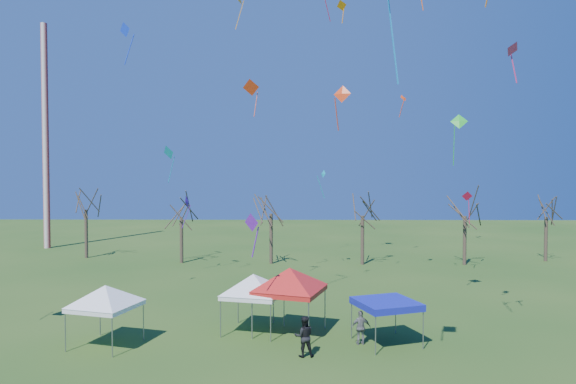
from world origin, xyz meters
The scene contains 26 objects.
ground centered at (0.00, 0.00, 0.00)m, with size 140.00×140.00×0.00m, color #264D18.
radio_mast centered at (-28.00, 34.00, 12.50)m, with size 0.70×0.70×25.00m, color silver.
tree_0 centered at (-20.85, 27.38, 6.49)m, with size 3.83×3.83×8.44m.
tree_1 centered at (-10.77, 24.65, 5.79)m, with size 3.42×3.42×7.54m.
tree_2 centered at (-2.37, 24.38, 6.29)m, with size 3.71×3.71×8.18m.
tree_3 centered at (6.03, 24.04, 6.08)m, with size 3.59×3.59×7.91m.
tree_4 centered at (15.36, 24.00, 6.06)m, with size 3.58×3.58×7.89m.
tree_5 centered at (23.72, 26.07, 5.73)m, with size 3.39×3.39×7.46m.
tent_white_west centered at (-9.27, 1.51, 2.74)m, with size 3.71×3.71×3.40m.
tent_white_mid centered at (-2.31, 3.81, 2.85)m, with size 3.90×3.90×3.53m.
tent_red centered at (-0.40, 3.56, 3.21)m, with size 4.27×4.27×3.98m.
tent_blue centered at (4.34, 1.99, 1.96)m, with size 3.45×3.45×2.13m.
person_dark centered at (0.30, 0.18, 0.93)m, with size 0.90×0.70×1.85m, color black.
person_grey centered at (3.09, 1.88, 0.83)m, with size 0.97×0.40×1.65m, color slate.
kite_19 centered at (8.21, 17.02, 14.12)m, with size 0.81×0.79×1.80m.
kite_7 centered at (-12.02, 13.17, 18.35)m, with size 1.14×1.04×3.08m.
kite_11 centered at (-3.19, 12.99, 14.33)m, with size 1.33×0.91×2.68m.
kite_17 centered at (9.94, 8.89, 11.49)m, with size 1.14×0.76×3.20m.
kite_13 centered at (-9.15, 19.78, 5.96)m, with size 0.77×1.07×2.73m.
kite_1 centered at (-2.17, 1.45, 5.96)m, with size 0.82×0.73×2.08m.
kite_9 centered at (9.80, 0.91, 13.97)m, with size 0.90×0.83×1.90m.
kite_12 centered at (14.09, 19.66, 6.42)m, with size 0.90×0.50×2.73m.
kite_22 centered at (2.26, 21.52, 8.20)m, with size 0.77×0.88×2.52m.
kite_15 centered at (3.01, 12.08, 19.62)m, with size 0.89×0.83×1.59m.
kite_2 centered at (-11.79, 24.31, 10.30)m, with size 1.52×1.43×3.46m.
kite_27 centered at (2.14, 2.05, 12.13)m, with size 0.90×0.68×2.18m.
Camera 1 is at (-0.08, -22.87, 8.30)m, focal length 32.00 mm.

